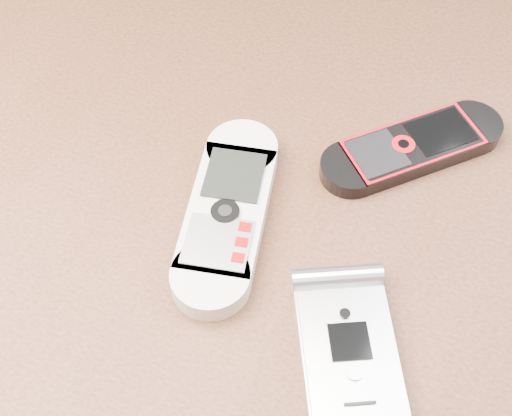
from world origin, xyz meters
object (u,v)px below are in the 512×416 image
Objects in this scene: nokia_black_red at (412,147)px; motorola_razr at (349,351)px; nokia_white at (227,212)px; table at (251,285)px.

motorola_razr reaches higher than nokia_black_red.
nokia_black_red is (0.10, 0.12, -0.00)m from nokia_white.
motorola_razr is at bearing -43.27° from nokia_black_red.
nokia_black_red is 1.31× the size of motorola_razr.
motorola_razr is (0.12, -0.07, -0.00)m from nokia_white.
motorola_razr reaches higher than table.
motorola_razr is (0.10, -0.08, 0.11)m from table.
nokia_black_red is (0.09, 0.10, 0.11)m from table.
table is at bearing 26.97° from nokia_white.
nokia_white is 0.13m from motorola_razr.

